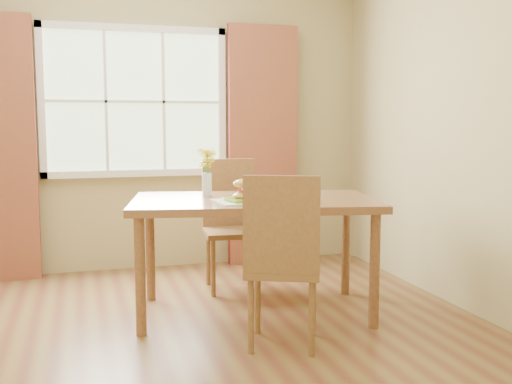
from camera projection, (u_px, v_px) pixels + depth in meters
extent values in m
cube|color=brown|center=(168.00, 341.00, 3.66)|extent=(4.20, 3.80, 0.02)
cube|color=tan|center=(135.00, 119.00, 5.32)|extent=(4.20, 0.02, 2.70)
cube|color=tan|center=(258.00, 113.00, 1.68)|extent=(4.20, 0.02, 2.70)
cube|color=tan|center=(473.00, 118.00, 4.09)|extent=(0.02, 3.80, 2.70)
cube|color=#A7C797|center=(135.00, 102.00, 5.27)|extent=(1.50, 0.02, 1.20)
cube|color=white|center=(134.00, 28.00, 5.17)|extent=(1.62, 0.04, 0.06)
cube|color=white|center=(137.00, 173.00, 5.32)|extent=(1.62, 0.04, 0.06)
cube|color=white|center=(41.00, 101.00, 5.02)|extent=(0.06, 0.04, 1.32)
cube|color=white|center=(222.00, 102.00, 5.46)|extent=(0.06, 0.04, 1.32)
cube|color=white|center=(135.00, 102.00, 5.25)|extent=(1.50, 0.03, 0.02)
cube|color=maroon|center=(263.00, 146.00, 5.55)|extent=(0.65, 0.08, 2.20)
cube|color=brown|center=(254.00, 202.00, 4.09)|extent=(1.79, 1.23, 0.05)
cylinder|color=brown|center=(140.00, 276.00, 3.69)|extent=(0.07, 0.07, 0.75)
cylinder|color=brown|center=(375.00, 271.00, 3.83)|extent=(0.07, 0.07, 0.75)
cylinder|color=brown|center=(150.00, 250.00, 4.45)|extent=(0.07, 0.07, 0.75)
cylinder|color=brown|center=(346.00, 246.00, 4.58)|extent=(0.07, 0.07, 0.75)
cube|color=brown|center=(283.00, 269.00, 3.54)|extent=(0.56, 0.56, 0.04)
cube|color=brown|center=(281.00, 225.00, 3.31)|extent=(0.41, 0.20, 0.55)
cylinder|color=brown|center=(251.00, 316.00, 3.41)|extent=(0.04, 0.04, 0.44)
cylinder|color=brown|center=(312.00, 319.00, 3.37)|extent=(0.04, 0.04, 0.44)
cylinder|color=brown|center=(258.00, 299.00, 3.76)|extent=(0.04, 0.04, 0.44)
cylinder|color=brown|center=(313.00, 301.00, 3.72)|extent=(0.04, 0.04, 0.44)
cube|color=brown|center=(232.00, 232.00, 4.72)|extent=(0.47, 0.47, 0.04)
cube|color=brown|center=(228.00, 192.00, 4.87)|extent=(0.43, 0.08, 0.55)
cylinder|color=brown|center=(213.00, 268.00, 4.55)|extent=(0.04, 0.04, 0.44)
cylinder|color=brown|center=(258.00, 266.00, 4.61)|extent=(0.04, 0.04, 0.44)
cylinder|color=brown|center=(208.00, 258.00, 4.88)|extent=(0.04, 0.04, 0.44)
cylinder|color=brown|center=(250.00, 256.00, 4.95)|extent=(0.04, 0.04, 0.44)
cube|color=beige|center=(249.00, 201.00, 3.95)|extent=(0.48, 0.37, 0.01)
cube|color=#83B92E|center=(243.00, 200.00, 3.93)|extent=(0.25, 0.25, 0.01)
ellipsoid|color=#F4A053|center=(245.00, 195.00, 3.93)|extent=(0.20, 0.16, 0.05)
ellipsoid|color=#4C8C2D|center=(253.00, 193.00, 3.92)|extent=(0.10, 0.07, 0.01)
cylinder|color=red|center=(244.00, 190.00, 3.92)|extent=(0.09, 0.09, 0.01)
cylinder|color=red|center=(249.00, 188.00, 3.94)|extent=(0.09, 0.09, 0.01)
ellipsoid|color=#F4A053|center=(246.00, 183.00, 3.92)|extent=(0.20, 0.16, 0.06)
cylinder|color=silver|center=(289.00, 192.00, 4.01)|extent=(0.07, 0.07, 0.11)
cylinder|color=silver|center=(289.00, 193.00, 4.01)|extent=(0.07, 0.07, 0.09)
cylinder|color=silver|center=(207.00, 184.00, 4.21)|extent=(0.07, 0.07, 0.16)
cylinder|color=silver|center=(207.00, 190.00, 4.22)|extent=(0.06, 0.06, 0.08)
cylinder|color=#3D7028|center=(207.00, 174.00, 4.21)|extent=(0.01, 0.01, 0.31)
cylinder|color=#3D7028|center=(209.00, 178.00, 4.21)|extent=(0.01, 0.01, 0.26)
cylinder|color=#3D7028|center=(206.00, 181.00, 4.22)|extent=(0.01, 0.01, 0.22)
cylinder|color=#3D7028|center=(208.00, 176.00, 4.22)|extent=(0.01, 0.01, 0.28)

